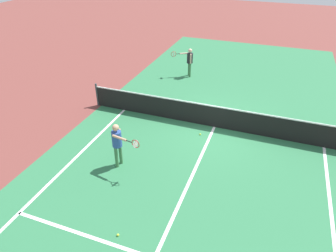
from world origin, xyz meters
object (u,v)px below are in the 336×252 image
at_px(net, 215,116).
at_px(player_far, 189,59).
at_px(player_near, 118,141).
at_px(tennis_ball_near_net, 200,134).
at_px(tennis_ball_mid_court, 118,235).

height_order(net, player_far, player_far).
relative_size(net, player_near, 6.88).
height_order(tennis_ball_near_net, tennis_ball_mid_court, same).
distance_m(player_near, tennis_ball_mid_court, 3.06).
relative_size(tennis_ball_near_net, tennis_ball_mid_court, 1.00).
height_order(player_near, tennis_ball_mid_court, player_near).
xyz_separation_m(net, player_far, (-2.57, 4.78, 0.46)).
bearing_deg(tennis_ball_near_net, player_far, 111.41).
bearing_deg(tennis_ball_near_net, player_near, -126.95).
bearing_deg(net, player_far, 118.26).
bearing_deg(net, tennis_ball_near_net, -116.58).
relative_size(player_near, tennis_ball_mid_court, 24.18).
xyz_separation_m(player_near, tennis_ball_near_net, (2.06, 2.74, -0.95)).
relative_size(player_near, tennis_ball_near_net, 24.18).
xyz_separation_m(net, player_near, (-2.45, -3.52, 0.50)).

